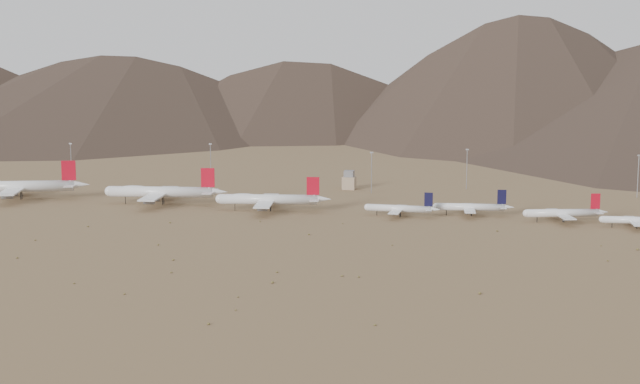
% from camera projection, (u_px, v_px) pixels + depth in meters
% --- Properties ---
extents(ground, '(3000.00, 3000.00, 0.00)m').
position_uv_depth(ground, '(248.00, 220.00, 456.91)').
color(ground, olive).
rests_on(ground, ground).
extents(mountain_ridge, '(4400.00, 1000.00, 300.00)m').
position_uv_depth(mountain_ridge, '(428.00, 12.00, 1303.38)').
color(mountain_ridge, '#443429').
rests_on(mountain_ridge, ground).
extents(widebody_west, '(73.42, 58.42, 22.64)m').
position_uv_depth(widebody_west, '(19.00, 186.00, 524.81)').
color(widebody_west, silver).
rests_on(widebody_west, ground).
extents(widebody_centre, '(70.88, 55.11, 21.14)m').
position_uv_depth(widebody_centre, '(161.00, 192.00, 506.34)').
color(widebody_centre, silver).
rests_on(widebody_centre, ground).
extents(widebody_east, '(63.08, 49.19, 18.86)m').
position_uv_depth(widebody_east, '(269.00, 199.00, 484.52)').
color(widebody_east, silver).
rests_on(widebody_east, ground).
extents(narrowbody_a, '(40.55, 29.03, 13.37)m').
position_uv_depth(narrowbody_a, '(401.00, 209.00, 467.23)').
color(narrowbody_a, silver).
rests_on(narrowbody_a, ground).
extents(narrowbody_b, '(42.69, 30.88, 14.11)m').
position_uv_depth(narrowbody_b, '(472.00, 207.00, 470.35)').
color(narrowbody_b, silver).
rests_on(narrowbody_b, ground).
extents(narrowbody_c, '(43.12, 31.89, 14.58)m').
position_uv_depth(narrowbody_c, '(564.00, 213.00, 451.71)').
color(narrowbody_c, silver).
rests_on(narrowbody_c, ground).
extents(narrowbody_d, '(37.79, 27.19, 12.47)m').
position_uv_depth(narrowbody_d, '(638.00, 220.00, 435.28)').
color(narrowbody_d, silver).
rests_on(narrowbody_d, ground).
extents(control_tower, '(8.00, 8.00, 12.00)m').
position_uv_depth(control_tower, '(349.00, 181.00, 565.50)').
color(control_tower, tan).
rests_on(control_tower, ground).
extents(mast_far_west, '(2.00, 0.60, 25.70)m').
position_uv_depth(mast_far_west, '(71.00, 160.00, 604.06)').
color(mast_far_west, gray).
rests_on(mast_far_west, ground).
extents(mast_west, '(2.00, 0.60, 25.70)m').
position_uv_depth(mast_west, '(211.00, 160.00, 602.15)').
color(mast_west, gray).
rests_on(mast_west, ground).
extents(mast_centre, '(2.00, 0.60, 25.70)m').
position_uv_depth(mast_centre, '(372.00, 170.00, 547.26)').
color(mast_centre, gray).
rests_on(mast_centre, ground).
extents(mast_east, '(2.00, 0.60, 25.70)m').
position_uv_depth(mast_east, '(467.00, 167.00, 565.43)').
color(mast_east, gray).
rests_on(mast_east, ground).
extents(mast_far_east, '(2.00, 0.60, 25.70)m').
position_uv_depth(mast_far_east, '(638.00, 174.00, 530.70)').
color(mast_far_east, gray).
rests_on(mast_far_east, ground).
extents(desert_scrub, '(388.85, 178.17, 0.94)m').
position_uv_depth(desert_scrub, '(272.00, 262.00, 362.94)').
color(desert_scrub, brown).
rests_on(desert_scrub, ground).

